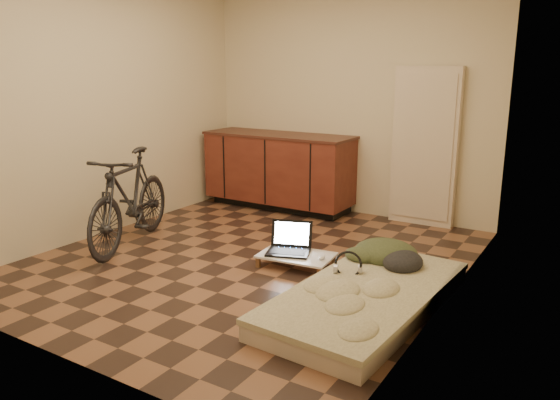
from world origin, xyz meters
The scene contains 10 objects.
room_shell centered at (0.00, 0.00, 1.30)m, with size 3.50×4.00×2.60m.
cabinets centered at (-0.75, 1.70, 0.47)m, with size 1.84×0.62×0.91m.
appliance_panel centered at (0.95, 1.94, 0.85)m, with size 0.70×0.10×1.70m, color beige.
bicycle centered at (-1.20, -0.28, 0.51)m, with size 0.46×1.58×1.02m, color black.
futon centered at (1.30, -0.40, 0.08)m, with size 1.00×1.90×0.16m.
clothing_pile centered at (1.23, 0.23, 0.27)m, with size 0.56×0.47×0.22m, color #333C23, non-canonical shape.
headphones centered at (1.06, -0.21, 0.24)m, with size 0.23×0.21×0.15m, color black, non-canonical shape.
lap_desk centered at (0.44, 0.08, 0.09)m, with size 0.67×0.47×0.10m.
laptop centered at (0.35, 0.11, 0.16)m, with size 0.46×0.43×0.25m.
mouse centered at (0.69, 0.08, 0.12)m, with size 0.05×0.09×0.03m, color silver.
Camera 1 is at (2.69, -3.82, 1.71)m, focal length 35.00 mm.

